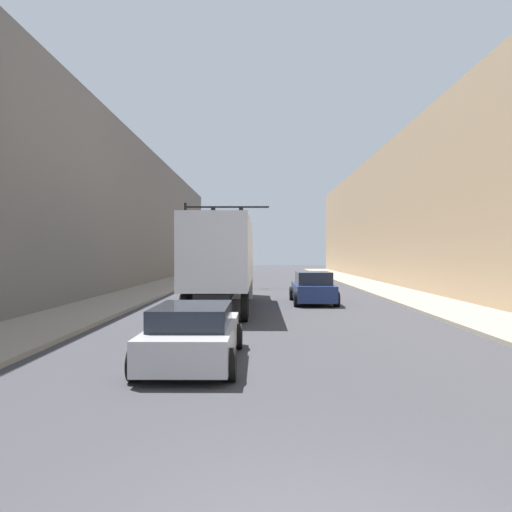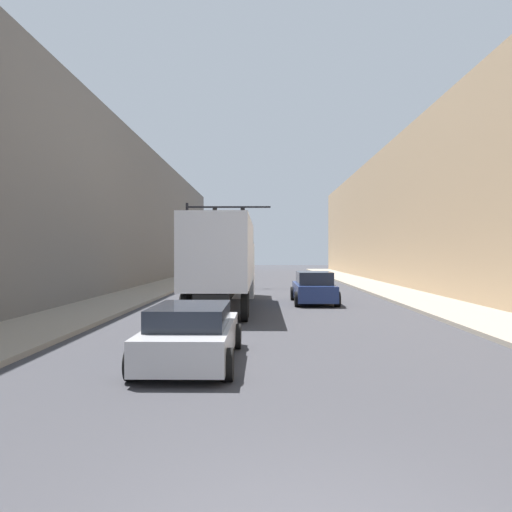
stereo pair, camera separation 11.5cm
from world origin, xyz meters
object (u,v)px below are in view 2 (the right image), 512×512
object	(u,v)px
sedan_car	(192,334)
semi_truck	(225,259)
traffic_signal_gantry	(207,229)
suv_car	(314,288)

from	to	relation	value
sedan_car	semi_truck	bearing A→B (deg)	90.75
traffic_signal_gantry	sedan_car	bearing A→B (deg)	-84.38
suv_car	traffic_signal_gantry	xyz separation A→B (m)	(-6.49, 11.15, 3.46)
semi_truck	sedan_car	bearing A→B (deg)	-89.25
semi_truck	sedan_car	size ratio (longest dim) A/B	2.82
suv_car	traffic_signal_gantry	size ratio (longest dim) A/B	0.75
traffic_signal_gantry	semi_truck	bearing A→B (deg)	-79.80
sedan_car	suv_car	world-z (taller)	suv_car
traffic_signal_gantry	suv_car	bearing A→B (deg)	-59.79
semi_truck	suv_car	size ratio (longest dim) A/B	2.80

